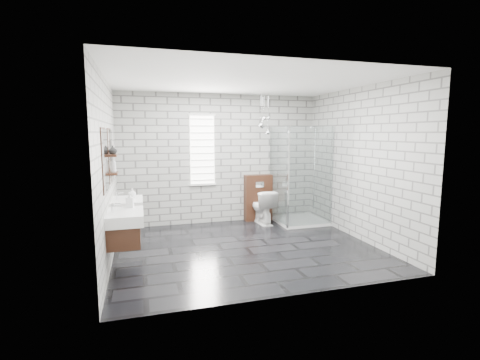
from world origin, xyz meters
name	(u,v)px	position (x,y,z in m)	size (l,w,h in m)	color
floor	(246,248)	(0.00, 0.00, -0.01)	(4.20, 3.60, 0.02)	black
ceiling	(246,81)	(0.00, 0.00, 2.71)	(4.20, 3.60, 0.02)	white
wall_back	(221,159)	(0.00, 1.81, 1.35)	(4.20, 0.02, 2.70)	#A7A7A2
wall_front	(294,182)	(0.00, -1.81, 1.35)	(4.20, 0.02, 2.70)	#A7A7A2
wall_left	(107,171)	(-2.11, 0.00, 1.35)	(0.02, 3.60, 2.70)	#A7A7A2
wall_right	(359,164)	(2.11, 0.00, 1.35)	(0.02, 3.60, 2.70)	#A7A7A2
vanity_left	(122,219)	(-1.91, -0.53, 0.76)	(0.47, 0.70, 1.57)	#3D2012
vanity_right	(125,205)	(-1.91, 0.40, 0.76)	(0.47, 0.70, 1.57)	#3D2012
shelf_lower	(113,173)	(-2.03, -0.05, 1.32)	(0.14, 0.30, 0.03)	#3D2012
shelf_upper	(112,155)	(-2.03, -0.05, 1.58)	(0.14, 0.30, 0.03)	#3D2012
window	(202,150)	(-0.40, 1.78, 1.55)	(0.56, 0.05, 1.48)	white
cistern_panel	(258,198)	(0.80, 1.70, 0.50)	(0.60, 0.20, 1.00)	#3D2012
flush_plate	(260,185)	(0.80, 1.60, 0.80)	(0.18, 0.01, 0.12)	silver
shower_enclosure	(298,200)	(1.50, 1.18, 0.50)	(1.00, 1.00, 2.03)	white
pendant_cluster	(265,124)	(0.82, 1.38, 2.09)	(0.29, 0.22, 0.84)	silver
toilet	(263,207)	(0.80, 1.41, 0.36)	(0.40, 0.70, 0.71)	white
soap_bottle_a	(130,200)	(-1.81, -0.26, 0.96)	(0.10, 0.10, 0.22)	#B2B2B2
soap_bottle_b	(132,193)	(-1.79, 0.51, 0.93)	(0.12, 0.12, 0.15)	#B2B2B2
soap_bottle_c	(113,165)	(-2.02, -0.05, 1.44)	(0.08, 0.08, 0.21)	#B2B2B2
vase	(113,150)	(-2.02, -0.01, 1.66)	(0.12, 0.12, 0.12)	#B2B2B2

